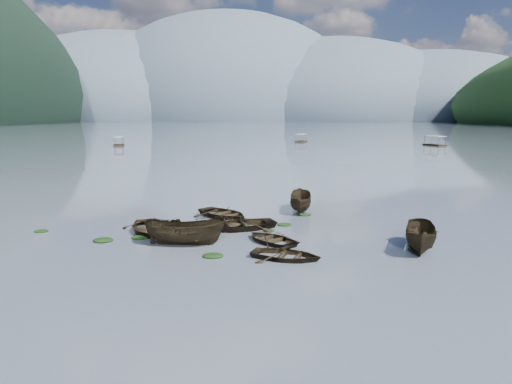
{
  "coord_description": "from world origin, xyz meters",
  "views": [
    {
      "loc": [
        0.18,
        -22.32,
        7.68
      ],
      "look_at": [
        0.0,
        12.0,
        2.0
      ],
      "focal_mm": 32.0,
      "sensor_mm": 36.0,
      "label": 1
    }
  ],
  "objects_px": {
    "rowboat_3": "(271,242)",
    "pontoon_left": "(119,146)",
    "rowboat_0": "(149,232)",
    "pontoon_centre": "(301,142)"
  },
  "relations": [
    {
      "from": "rowboat_0",
      "to": "pontoon_centre",
      "type": "distance_m",
      "value": 112.12
    },
    {
      "from": "rowboat_3",
      "to": "pontoon_centre",
      "type": "bearing_deg",
      "value": -136.2
    },
    {
      "from": "pontoon_left",
      "to": "pontoon_centre",
      "type": "xyz_separation_m",
      "value": [
        50.1,
        19.07,
        0.0
      ]
    },
    {
      "from": "rowboat_0",
      "to": "pontoon_centre",
      "type": "height_order",
      "value": "pontoon_centre"
    },
    {
      "from": "rowboat_0",
      "to": "pontoon_centre",
      "type": "relative_size",
      "value": 0.78
    },
    {
      "from": "rowboat_3",
      "to": "pontoon_left",
      "type": "relative_size",
      "value": 0.62
    },
    {
      "from": "rowboat_0",
      "to": "pontoon_left",
      "type": "height_order",
      "value": "pontoon_left"
    },
    {
      "from": "pontoon_centre",
      "to": "rowboat_3",
      "type": "bearing_deg",
      "value": -77.11
    },
    {
      "from": "rowboat_3",
      "to": "pontoon_centre",
      "type": "distance_m",
      "value": 113.32
    },
    {
      "from": "rowboat_3",
      "to": "pontoon_left",
      "type": "bearing_deg",
      "value": -107.97
    }
  ]
}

